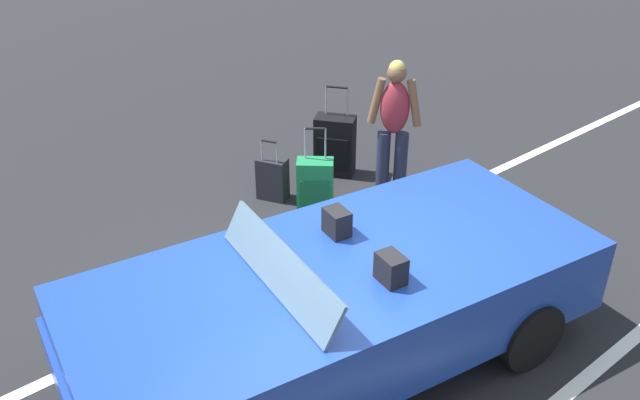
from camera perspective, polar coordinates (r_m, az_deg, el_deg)
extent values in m
plane|color=black|center=(5.73, 1.51, -13.12)|extent=(80.00, 80.00, 0.00)
cube|color=silver|center=(6.50, -5.86, -7.22)|extent=(18.00, 0.12, 0.01)
cube|color=navy|center=(5.32, 1.60, -8.22)|extent=(4.33, 2.38, 0.64)
cube|color=navy|center=(4.97, -13.06, -14.23)|extent=(1.56, 1.86, 0.38)
cube|color=slate|center=(4.84, -3.50, -5.72)|extent=(0.42, 1.56, 0.31)
cube|color=black|center=(4.92, 6.00, -5.76)|extent=(0.19, 0.24, 0.22)
cube|color=black|center=(5.43, 1.43, -1.88)|extent=(0.19, 0.24, 0.22)
cylinder|color=black|center=(5.73, -13.95, -10.21)|extent=(0.63, 0.31, 0.60)
cylinder|color=black|center=(5.73, 17.07, -10.69)|extent=(0.63, 0.31, 0.60)
cylinder|color=black|center=(6.66, 7.16, -3.21)|extent=(0.63, 0.31, 0.60)
cube|color=black|center=(8.31, 1.27, 4.64)|extent=(0.51, 0.55, 0.74)
cube|color=black|center=(8.20, 1.04, 3.86)|extent=(0.25, 0.32, 0.41)
cylinder|color=gray|center=(8.14, 2.34, 8.25)|extent=(0.03, 0.03, 0.35)
cylinder|color=gray|center=(8.19, 0.51, 8.41)|extent=(0.03, 0.03, 0.35)
cylinder|color=black|center=(8.10, 1.44, 9.48)|extent=(0.18, 0.23, 0.03)
sphere|color=black|center=(8.53, 2.49, 2.69)|extent=(0.04, 0.04, 0.04)
sphere|color=black|center=(8.59, 0.29, 2.92)|extent=(0.04, 0.04, 0.04)
cube|color=#19723F|center=(7.50, -0.42, 1.20)|extent=(0.46, 0.45, 0.62)
cube|color=#13562F|center=(7.41, -0.46, 0.40)|extent=(0.25, 0.23, 0.34)
cylinder|color=gray|center=(7.34, 0.46, 4.76)|extent=(0.03, 0.03, 0.35)
cylinder|color=gray|center=(7.35, -1.26, 4.79)|extent=(0.03, 0.03, 0.35)
cylinder|color=black|center=(7.27, -0.41, 6.04)|extent=(0.18, 0.17, 0.03)
sphere|color=black|center=(7.72, 0.66, -0.39)|extent=(0.04, 0.04, 0.04)
sphere|color=black|center=(7.73, -1.41, -0.35)|extent=(0.04, 0.04, 0.04)
cube|color=black|center=(7.80, -4.02, 1.80)|extent=(0.34, 0.39, 0.50)
cube|color=black|center=(7.90, -3.67, 1.90)|extent=(0.15, 0.25, 0.28)
cylinder|color=gray|center=(7.62, -4.93, 4.22)|extent=(0.03, 0.03, 0.25)
cylinder|color=gray|center=(7.55, -3.65, 4.00)|extent=(0.03, 0.03, 0.25)
cylinder|color=black|center=(7.53, -4.33, 4.95)|extent=(0.11, 0.18, 0.03)
sphere|color=black|center=(7.90, -4.97, 0.23)|extent=(0.04, 0.04, 0.04)
sphere|color=black|center=(7.80, -3.40, -0.09)|extent=(0.04, 0.04, 0.04)
cylinder|color=#1E2338|center=(7.76, 6.78, 2.82)|extent=(0.21, 0.21, 0.82)
cylinder|color=#1E2338|center=(7.77, 5.31, 2.94)|extent=(0.21, 0.21, 0.82)
ellipsoid|color=maroon|center=(7.47, 6.33, 7.74)|extent=(0.37, 0.39, 0.60)
sphere|color=brown|center=(7.33, 6.50, 10.60)|extent=(0.21, 0.21, 0.21)
sphere|color=tan|center=(7.32, 6.52, 10.95)|extent=(0.18, 0.18, 0.18)
cylinder|color=brown|center=(7.44, 7.94, 8.08)|extent=(0.19, 0.20, 0.53)
cylinder|color=brown|center=(7.46, 4.77, 8.34)|extent=(0.19, 0.20, 0.53)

